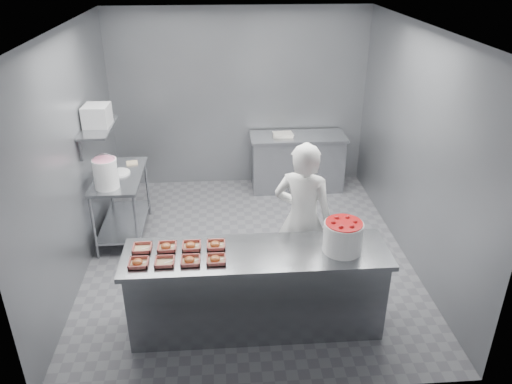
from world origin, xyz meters
TOP-DOWN VIEW (x-y plane):
  - floor at (0.00, 0.00)m, footprint 4.50×4.50m
  - ceiling at (0.00, 0.00)m, footprint 4.50×4.50m
  - wall_back at (0.00, 2.25)m, footprint 4.00×0.04m
  - wall_left at (-2.00, 0.00)m, footprint 0.04×4.50m
  - wall_right at (2.00, 0.00)m, footprint 0.04×4.50m
  - service_counter at (0.00, -1.35)m, footprint 2.60×0.70m
  - prep_table at (-1.65, 0.60)m, footprint 0.60×1.20m
  - back_counter at (0.90, 1.90)m, footprint 1.50×0.60m
  - wall_shelf at (-1.82, 0.60)m, footprint 0.35×0.90m
  - tray_0 at (-1.11, -1.48)m, footprint 0.19×0.18m
  - tray_1 at (-0.87, -1.48)m, footprint 0.19×0.18m
  - tray_2 at (-0.63, -1.48)m, footprint 0.19×0.18m
  - tray_3 at (-0.39, -1.48)m, footprint 0.19×0.18m
  - tray_4 at (-1.11, -1.22)m, footprint 0.19×0.18m
  - tray_5 at (-0.87, -1.22)m, footprint 0.19×0.18m
  - tray_6 at (-0.63, -1.22)m, footprint 0.19×0.18m
  - tray_7 at (-0.39, -1.22)m, footprint 0.19×0.18m
  - worker at (0.55, -0.72)m, footprint 0.76×0.65m
  - strawberry_tub at (0.83, -1.38)m, footprint 0.38×0.38m
  - glaze_bucket at (-1.72, 0.23)m, footprint 0.31×0.29m
  - bucket_lid at (-1.66, 0.63)m, footprint 0.37×0.37m
  - rag at (-1.53, 0.96)m, footprint 0.17×0.16m
  - appliance at (-1.82, 0.63)m, footprint 0.32×0.36m
  - paper_stack at (0.66, 1.90)m, footprint 0.31×0.23m

SIDE VIEW (x-z plane):
  - floor at x=0.00m, z-range 0.00..0.00m
  - back_counter at x=0.90m, z-range 0.00..0.90m
  - service_counter at x=0.00m, z-range 0.00..0.90m
  - prep_table at x=-1.65m, z-range 0.14..1.04m
  - worker at x=0.55m, z-range 0.00..1.78m
  - rag at x=-1.53m, z-range 0.90..0.92m
  - bucket_lid at x=-1.66m, z-range 0.90..0.92m
  - tray_1 at x=-0.87m, z-range 0.90..0.94m
  - tray_4 at x=-1.11m, z-range 0.90..0.94m
  - tray_0 at x=-1.11m, z-range 0.89..0.95m
  - tray_2 at x=-0.63m, z-range 0.89..0.95m
  - tray_3 at x=-0.39m, z-range 0.89..0.95m
  - tray_5 at x=-0.87m, z-range 0.89..0.95m
  - tray_6 at x=-0.63m, z-range 0.89..0.95m
  - tray_7 at x=-0.39m, z-range 0.89..0.95m
  - paper_stack at x=0.66m, z-range 0.90..0.95m
  - strawberry_tub at x=0.83m, z-range 0.91..1.22m
  - glaze_bucket at x=-1.72m, z-range 0.87..1.32m
  - wall_back at x=0.00m, z-range 0.00..2.80m
  - wall_left at x=-2.00m, z-range 0.00..2.80m
  - wall_right at x=2.00m, z-range 0.00..2.80m
  - wall_shelf at x=-1.82m, z-range 1.54..1.56m
  - appliance at x=-1.82m, z-range 1.56..1.82m
  - ceiling at x=0.00m, z-range 2.80..2.80m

